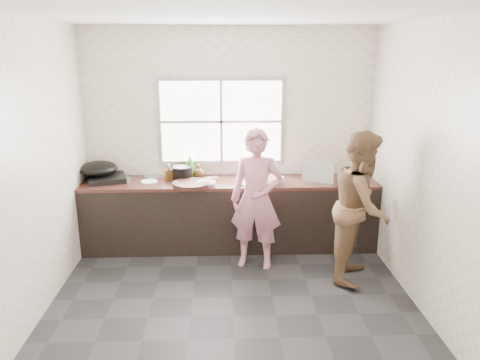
{
  "coord_description": "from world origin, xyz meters",
  "views": [
    {
      "loc": [
        -0.08,
        -4.24,
        2.43
      ],
      "look_at": [
        0.1,
        0.65,
        1.05
      ],
      "focal_mm": 35.0,
      "sensor_mm": 36.0,
      "label": 1
    }
  ],
  "objects_px": {
    "bottle_brown_tall": "(169,173)",
    "wok": "(98,169)",
    "bowl_held": "(263,179)",
    "bowl_mince": "(206,184)",
    "person_side": "(362,207)",
    "bottle_brown_short": "(199,172)",
    "glass_jar": "(176,172)",
    "pot_lid_left": "(122,179)",
    "plate_food": "(149,182)",
    "bowl_crabs": "(273,181)",
    "bottle_green": "(190,165)",
    "pot_lid_right": "(154,176)",
    "burner": "(107,178)",
    "dish_rack": "(318,171)",
    "cutting_board": "(191,184)",
    "black_pot": "(183,173)",
    "woman": "(256,204)"
  },
  "relations": [
    {
      "from": "bowl_held",
      "to": "wok",
      "type": "relative_size",
      "value": 0.42
    },
    {
      "from": "pot_lid_left",
      "to": "plate_food",
      "type": "bearing_deg",
      "value": -19.34
    },
    {
      "from": "bowl_crabs",
      "to": "bowl_held",
      "type": "relative_size",
      "value": 1.05
    },
    {
      "from": "cutting_board",
      "to": "glass_jar",
      "type": "distance_m",
      "value": 0.48
    },
    {
      "from": "black_pot",
      "to": "glass_jar",
      "type": "bearing_deg",
      "value": 121.81
    },
    {
      "from": "bottle_brown_tall",
      "to": "bowl_held",
      "type": "bearing_deg",
      "value": -5.49
    },
    {
      "from": "bottle_brown_tall",
      "to": "wok",
      "type": "xyz_separation_m",
      "value": [
        -0.86,
        0.01,
        0.06
      ]
    },
    {
      "from": "glass_jar",
      "to": "wok",
      "type": "distance_m",
      "value": 0.95
    },
    {
      "from": "bowl_held",
      "to": "bottle_brown_tall",
      "type": "bearing_deg",
      "value": 174.51
    },
    {
      "from": "bottle_brown_short",
      "to": "dish_rack",
      "type": "xyz_separation_m",
      "value": [
        1.46,
        -0.22,
        0.06
      ]
    },
    {
      "from": "bottle_green",
      "to": "wok",
      "type": "relative_size",
      "value": 0.65
    },
    {
      "from": "bottle_green",
      "to": "burner",
      "type": "distance_m",
      "value": 1.03
    },
    {
      "from": "pot_lid_right",
      "to": "bowl_held",
      "type": "bearing_deg",
      "value": -10.86
    },
    {
      "from": "woman",
      "to": "bottle_brown_short",
      "type": "distance_m",
      "value": 0.99
    },
    {
      "from": "woman",
      "to": "glass_jar",
      "type": "xyz_separation_m",
      "value": [
        -0.97,
        0.79,
        0.17
      ]
    },
    {
      "from": "plate_food",
      "to": "woman",
      "type": "bearing_deg",
      "value": -22.79
    },
    {
      "from": "bowl_mince",
      "to": "bowl_crabs",
      "type": "relative_size",
      "value": 1.03
    },
    {
      "from": "bowl_crabs",
      "to": "bottle_brown_tall",
      "type": "height_order",
      "value": "bottle_brown_tall"
    },
    {
      "from": "bowl_mince",
      "to": "person_side",
      "type": "bearing_deg",
      "value": -22.15
    },
    {
      "from": "bottle_brown_short",
      "to": "cutting_board",
      "type": "bearing_deg",
      "value": -102.53
    },
    {
      "from": "woman",
      "to": "pot_lid_right",
      "type": "bearing_deg",
      "value": 160.51
    },
    {
      "from": "black_pot",
      "to": "dish_rack",
      "type": "distance_m",
      "value": 1.66
    },
    {
      "from": "bowl_held",
      "to": "pot_lid_left",
      "type": "bearing_deg",
      "value": 175.82
    },
    {
      "from": "bowl_crabs",
      "to": "bowl_held",
      "type": "bearing_deg",
      "value": 141.77
    },
    {
      "from": "bottle_green",
      "to": "bottle_brown_tall",
      "type": "height_order",
      "value": "bottle_green"
    },
    {
      "from": "bottle_brown_short",
      "to": "bottle_green",
      "type": "bearing_deg",
      "value": 137.8
    },
    {
      "from": "glass_jar",
      "to": "pot_lid_right",
      "type": "bearing_deg",
      "value": 180.0
    },
    {
      "from": "black_pot",
      "to": "bottle_brown_short",
      "type": "distance_m",
      "value": 0.2
    },
    {
      "from": "bowl_held",
      "to": "bowl_mince",
      "type": "bearing_deg",
      "value": -165.42
    },
    {
      "from": "black_pot",
      "to": "burner",
      "type": "bearing_deg",
      "value": -179.1
    },
    {
      "from": "wok",
      "to": "glass_jar",
      "type": "bearing_deg",
      "value": 8.41
    },
    {
      "from": "cutting_board",
      "to": "glass_jar",
      "type": "relative_size",
      "value": 3.98
    },
    {
      "from": "bottle_green",
      "to": "dish_rack",
      "type": "bearing_deg",
      "value": -11.44
    },
    {
      "from": "burner",
      "to": "dish_rack",
      "type": "xyz_separation_m",
      "value": [
        2.58,
        -0.15,
        0.11
      ]
    },
    {
      "from": "bottle_brown_short",
      "to": "bowl_mince",
      "type": "bearing_deg",
      "value": -72.53
    },
    {
      "from": "dish_rack",
      "to": "wok",
      "type": "bearing_deg",
      "value": -171.56
    },
    {
      "from": "bowl_held",
      "to": "bottle_green",
      "type": "xyz_separation_m",
      "value": [
        -0.91,
        0.26,
        0.12
      ]
    },
    {
      "from": "person_side",
      "to": "bowl_crabs",
      "type": "height_order",
      "value": "person_side"
    },
    {
      "from": "bowl_held",
      "to": "plate_food",
      "type": "bearing_deg",
      "value": 179.94
    },
    {
      "from": "pot_lid_right",
      "to": "plate_food",
      "type": "bearing_deg",
      "value": -95.35
    },
    {
      "from": "plate_food",
      "to": "bottle_brown_tall",
      "type": "bearing_deg",
      "value": 25.63
    },
    {
      "from": "glass_jar",
      "to": "dish_rack",
      "type": "xyz_separation_m",
      "value": [
        1.75,
        -0.32,
        0.08
      ]
    },
    {
      "from": "bowl_held",
      "to": "burner",
      "type": "bearing_deg",
      "value": 177.3
    },
    {
      "from": "woman",
      "to": "wok",
      "type": "bearing_deg",
      "value": 173.99
    },
    {
      "from": "bottle_green",
      "to": "pot_lid_left",
      "type": "distance_m",
      "value": 0.87
    },
    {
      "from": "bottle_brown_tall",
      "to": "pot_lid_left",
      "type": "distance_m",
      "value": 0.6
    },
    {
      "from": "cutting_board",
      "to": "pot_lid_right",
      "type": "bearing_deg",
      "value": 139.58
    },
    {
      "from": "glass_jar",
      "to": "wok",
      "type": "height_order",
      "value": "wok"
    },
    {
      "from": "bowl_mince",
      "to": "cutting_board",
      "type": "bearing_deg",
      "value": 175.24
    },
    {
      "from": "bottle_green",
      "to": "pot_lid_right",
      "type": "xyz_separation_m",
      "value": [
        -0.46,
        0.0,
        -0.14
      ]
    }
  ]
}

